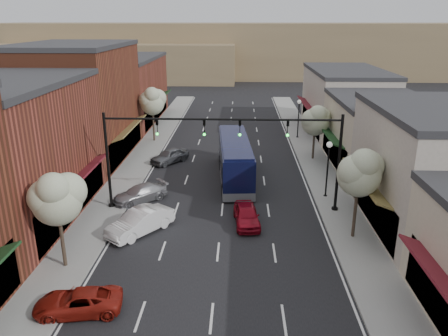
# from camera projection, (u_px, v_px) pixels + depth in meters

# --- Properties ---
(ground) EXTENTS (160.00, 160.00, 0.00)m
(ground) POSITION_uv_depth(u_px,v_px,m) (216.00, 270.00, 23.74)
(ground) COLOR black
(ground) RESTS_ON ground
(sidewalk_left) EXTENTS (2.80, 73.00, 0.15)m
(sidewalk_left) POSITION_uv_depth(u_px,v_px,m) (139.00, 162.00, 41.50)
(sidewalk_left) COLOR gray
(sidewalk_left) RESTS_ON ground
(sidewalk_right) EXTENTS (2.80, 73.00, 0.15)m
(sidewalk_right) POSITION_uv_depth(u_px,v_px,m) (316.00, 164.00, 40.91)
(sidewalk_right) COLOR gray
(sidewalk_right) RESTS_ON ground
(curb_left) EXTENTS (0.25, 73.00, 0.17)m
(curb_left) POSITION_uv_depth(u_px,v_px,m) (153.00, 162.00, 41.45)
(curb_left) COLOR gray
(curb_left) RESTS_ON ground
(curb_right) EXTENTS (0.25, 73.00, 0.17)m
(curb_right) POSITION_uv_depth(u_px,v_px,m) (301.00, 164.00, 40.96)
(curb_right) COLOR gray
(curb_right) RESTS_ON ground
(bldg_left_midnear) EXTENTS (10.14, 14.10, 9.40)m
(bldg_left_midnear) POSITION_uv_depth(u_px,v_px,m) (3.00, 154.00, 28.40)
(bldg_left_midnear) COLOR brown
(bldg_left_midnear) RESTS_ON ground
(bldg_left_midfar) EXTENTS (10.14, 14.10, 10.90)m
(bldg_left_midfar) POSITION_uv_depth(u_px,v_px,m) (78.00, 103.00, 41.39)
(bldg_left_midfar) COLOR brown
(bldg_left_midfar) RESTS_ON ground
(bldg_left_far) EXTENTS (10.14, 18.10, 8.40)m
(bldg_left_far) POSITION_uv_depth(u_px,v_px,m) (122.00, 90.00, 56.92)
(bldg_left_far) COLOR brown
(bldg_left_far) RESTS_ON ground
(bldg_right_midnear) EXTENTS (9.14, 12.10, 7.90)m
(bldg_right_midnear) POSITION_uv_depth(u_px,v_px,m) (437.00, 170.00, 27.67)
(bldg_right_midnear) COLOR #B9AC9E
(bldg_right_midnear) RESTS_ON ground
(bldg_right_midfar) EXTENTS (9.14, 12.10, 6.40)m
(bldg_right_midfar) POSITION_uv_depth(u_px,v_px,m) (379.00, 134.00, 39.26)
(bldg_right_midfar) COLOR beige
(bldg_right_midfar) RESTS_ON ground
(bldg_right_far) EXTENTS (9.14, 16.10, 7.40)m
(bldg_right_far) POSITION_uv_depth(u_px,v_px,m) (344.00, 101.00, 52.33)
(bldg_right_far) COLOR #B9AC9E
(bldg_right_far) RESTS_ON ground
(hill_far) EXTENTS (120.00, 30.00, 12.00)m
(hill_far) POSITION_uv_depth(u_px,v_px,m) (236.00, 49.00, 106.88)
(hill_far) COLOR #7A6647
(hill_far) RESTS_ON ground
(hill_near) EXTENTS (50.00, 20.00, 8.00)m
(hill_near) POSITION_uv_depth(u_px,v_px,m) (123.00, 61.00, 97.05)
(hill_near) COLOR #7A6647
(hill_near) RESTS_ON ground
(signal_mast_right) EXTENTS (8.22, 0.46, 7.00)m
(signal_mast_right) POSITION_uv_depth(u_px,v_px,m) (305.00, 149.00, 29.61)
(signal_mast_right) COLOR black
(signal_mast_right) RESTS_ON ground
(signal_mast_left) EXTENTS (8.22, 0.46, 7.00)m
(signal_mast_left) POSITION_uv_depth(u_px,v_px,m) (141.00, 147.00, 30.00)
(signal_mast_left) COLOR black
(signal_mast_left) RESTS_ON ground
(tree_right_near) EXTENTS (2.85, 2.65, 5.95)m
(tree_right_near) POSITION_uv_depth(u_px,v_px,m) (360.00, 171.00, 25.74)
(tree_right_near) COLOR #47382B
(tree_right_near) RESTS_ON ground
(tree_right_far) EXTENTS (2.85, 2.65, 5.43)m
(tree_right_far) POSITION_uv_depth(u_px,v_px,m) (316.00, 120.00, 41.01)
(tree_right_far) COLOR #47382B
(tree_right_far) RESTS_ON ground
(tree_left_near) EXTENTS (2.85, 2.65, 5.69)m
(tree_left_near) POSITION_uv_depth(u_px,v_px,m) (57.00, 197.00, 22.61)
(tree_left_near) COLOR #47382B
(tree_left_near) RESTS_ON ground
(tree_left_far) EXTENTS (2.85, 2.65, 6.13)m
(tree_left_far) POSITION_uv_depth(u_px,v_px,m) (153.00, 101.00, 47.06)
(tree_left_far) COLOR #47382B
(tree_left_far) RESTS_ON ground
(lamp_post_near) EXTENTS (0.44, 0.44, 4.44)m
(lamp_post_near) POSITION_uv_depth(u_px,v_px,m) (328.00, 160.00, 32.42)
(lamp_post_near) COLOR black
(lamp_post_near) RESTS_ON ground
(lamp_post_far) EXTENTS (0.44, 0.44, 4.44)m
(lamp_post_far) POSITION_uv_depth(u_px,v_px,m) (299.00, 112.00, 48.97)
(lamp_post_far) COLOR black
(lamp_post_far) RESTS_ON ground
(coach_bus) EXTENTS (3.25, 11.29, 3.41)m
(coach_bus) POSITION_uv_depth(u_px,v_px,m) (235.00, 158.00, 36.90)
(coach_bus) COLOR black
(coach_bus) RESTS_ON ground
(red_hatchback) EXTENTS (1.95, 4.05, 1.33)m
(red_hatchback) POSITION_uv_depth(u_px,v_px,m) (247.00, 215.00, 28.88)
(red_hatchback) COLOR maroon
(red_hatchback) RESTS_ON ground
(parked_car_a) EXTENTS (4.27, 2.46, 1.12)m
(parked_car_a) POSITION_uv_depth(u_px,v_px,m) (78.00, 302.00, 20.18)
(parked_car_a) COLOR maroon
(parked_car_a) RESTS_ON ground
(parked_car_b) EXTENTS (4.11, 4.66, 1.53)m
(parked_car_b) POSITION_uv_depth(u_px,v_px,m) (140.00, 222.00, 27.68)
(parked_car_b) COLOR white
(parked_car_b) RESTS_ON ground
(parked_car_c) EXTENTS (4.33, 4.08, 1.23)m
(parked_car_c) POSITION_uv_depth(u_px,v_px,m) (140.00, 194.00, 32.53)
(parked_car_c) COLOR #A1A1A7
(parked_car_c) RESTS_ON ground
(parked_car_d) EXTENTS (3.78, 4.17, 1.37)m
(parked_car_d) POSITION_uv_depth(u_px,v_px,m) (170.00, 156.00, 41.30)
(parked_car_d) COLOR #55575C
(parked_car_d) RESTS_ON ground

